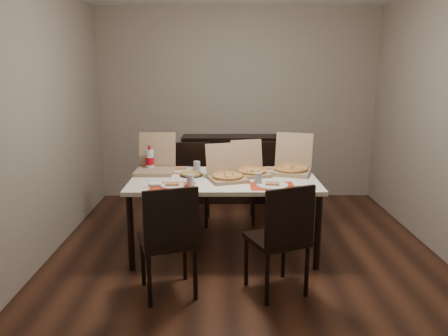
{
  "coord_description": "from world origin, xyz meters",
  "views": [
    {
      "loc": [
        -0.23,
        -4.05,
        1.8
      ],
      "look_at": [
        -0.2,
        0.07,
        0.85
      ],
      "focal_mm": 35.0,
      "sensor_mm": 36.0,
      "label": 1
    }
  ],
  "objects_px": {
    "chair_far_left": "(192,179)",
    "chair_far_right": "(268,178)",
    "sideboard": "(238,168)",
    "dining_table": "(224,185)",
    "dip_bowl": "(238,171)",
    "chair_near_left": "(169,237)",
    "soda_bottle": "(150,160)",
    "pizza_box_center": "(226,174)",
    "chair_near_right": "(281,235)"
  },
  "relations": [
    {
      "from": "chair_far_left",
      "to": "chair_far_right",
      "type": "relative_size",
      "value": 1.0
    },
    {
      "from": "sideboard",
      "to": "dining_table",
      "type": "height_order",
      "value": "sideboard"
    },
    {
      "from": "chair_far_left",
      "to": "dip_bowl",
      "type": "relative_size",
      "value": 6.91
    },
    {
      "from": "dining_table",
      "to": "chair_near_left",
      "type": "bearing_deg",
      "value": -115.37
    },
    {
      "from": "chair_far_left",
      "to": "chair_far_right",
      "type": "distance_m",
      "value": 0.91
    },
    {
      "from": "dip_bowl",
      "to": "soda_bottle",
      "type": "xyz_separation_m",
      "value": [
        -0.91,
        0.07,
        0.1
      ]
    },
    {
      "from": "chair_near_left",
      "to": "chair_far_right",
      "type": "xyz_separation_m",
      "value": [
        0.97,
        1.86,
        0.0
      ]
    },
    {
      "from": "chair_near_left",
      "to": "dining_table",
      "type": "bearing_deg",
      "value": 64.63
    },
    {
      "from": "dining_table",
      "to": "dip_bowl",
      "type": "bearing_deg",
      "value": 58.42
    },
    {
      "from": "pizza_box_center",
      "to": "soda_bottle",
      "type": "bearing_deg",
      "value": 154.58
    },
    {
      "from": "dining_table",
      "to": "soda_bottle",
      "type": "relative_size",
      "value": 6.75
    },
    {
      "from": "sideboard",
      "to": "soda_bottle",
      "type": "distance_m",
      "value": 1.76
    },
    {
      "from": "dining_table",
      "to": "chair_far_left",
      "type": "bearing_deg",
      "value": 112.91
    },
    {
      "from": "chair_near_left",
      "to": "chair_far_left",
      "type": "bearing_deg",
      "value": 87.94
    },
    {
      "from": "pizza_box_center",
      "to": "soda_bottle",
      "type": "relative_size",
      "value": 1.68
    },
    {
      "from": "dining_table",
      "to": "chair_far_right",
      "type": "distance_m",
      "value": 1.09
    },
    {
      "from": "pizza_box_center",
      "to": "soda_bottle",
      "type": "distance_m",
      "value": 0.88
    },
    {
      "from": "chair_far_left",
      "to": "pizza_box_center",
      "type": "distance_m",
      "value": 1.07
    },
    {
      "from": "sideboard",
      "to": "dining_table",
      "type": "bearing_deg",
      "value": -96.67
    },
    {
      "from": "sideboard",
      "to": "soda_bottle",
      "type": "bearing_deg",
      "value": -124.55
    },
    {
      "from": "chair_near_left",
      "to": "chair_far_right",
      "type": "bearing_deg",
      "value": 62.5
    },
    {
      "from": "pizza_box_center",
      "to": "chair_far_right",
      "type": "bearing_deg",
      "value": 63.25
    },
    {
      "from": "sideboard",
      "to": "chair_near_left",
      "type": "height_order",
      "value": "chair_near_left"
    },
    {
      "from": "sideboard",
      "to": "dining_table",
      "type": "relative_size",
      "value": 0.83
    },
    {
      "from": "chair_far_left",
      "to": "pizza_box_center",
      "type": "bearing_deg",
      "value": -67.48
    },
    {
      "from": "chair_far_left",
      "to": "chair_far_right",
      "type": "bearing_deg",
      "value": 3.79
    },
    {
      "from": "dip_bowl",
      "to": "chair_far_right",
      "type": "bearing_deg",
      "value": 61.18
    },
    {
      "from": "chair_near_left",
      "to": "chair_far_right",
      "type": "height_order",
      "value": "same"
    },
    {
      "from": "chair_near_right",
      "to": "soda_bottle",
      "type": "relative_size",
      "value": 3.49
    },
    {
      "from": "pizza_box_center",
      "to": "chair_near_right",
      "type": "bearing_deg",
      "value": -62.8
    },
    {
      "from": "chair_near_left",
      "to": "chair_far_left",
      "type": "xyz_separation_m",
      "value": [
        0.06,
        1.8,
        0.0
      ]
    },
    {
      "from": "sideboard",
      "to": "chair_far_left",
      "type": "relative_size",
      "value": 1.61
    },
    {
      "from": "chair_near_right",
      "to": "chair_far_left",
      "type": "bearing_deg",
      "value": 114.74
    },
    {
      "from": "pizza_box_center",
      "to": "dip_bowl",
      "type": "height_order",
      "value": "pizza_box_center"
    },
    {
      "from": "sideboard",
      "to": "dip_bowl",
      "type": "distance_m",
      "value": 1.51
    },
    {
      "from": "chair_near_right",
      "to": "chair_far_left",
      "type": "xyz_separation_m",
      "value": [
        -0.82,
        1.77,
        0.0
      ]
    },
    {
      "from": "sideboard",
      "to": "pizza_box_center",
      "type": "relative_size",
      "value": 3.35
    },
    {
      "from": "chair_far_left",
      "to": "pizza_box_center",
      "type": "xyz_separation_m",
      "value": [
        0.39,
        -0.95,
        0.29
      ]
    },
    {
      "from": "chair_far_right",
      "to": "dip_bowl",
      "type": "xyz_separation_m",
      "value": [
        -0.39,
        -0.71,
        0.26
      ]
    },
    {
      "from": "chair_far_right",
      "to": "soda_bottle",
      "type": "distance_m",
      "value": 1.49
    },
    {
      "from": "sideboard",
      "to": "dining_table",
      "type": "distance_m",
      "value": 1.74
    },
    {
      "from": "sideboard",
      "to": "dip_bowl",
      "type": "height_order",
      "value": "sideboard"
    },
    {
      "from": "chair_far_left",
      "to": "chair_near_right",
      "type": "bearing_deg",
      "value": -65.26
    },
    {
      "from": "dining_table",
      "to": "chair_far_left",
      "type": "height_order",
      "value": "chair_far_left"
    },
    {
      "from": "dining_table",
      "to": "dip_bowl",
      "type": "relative_size",
      "value": 13.38
    },
    {
      "from": "chair_far_right",
      "to": "pizza_box_center",
      "type": "bearing_deg",
      "value": -116.75
    },
    {
      "from": "dining_table",
      "to": "chair_far_right",
      "type": "height_order",
      "value": "chair_far_right"
    },
    {
      "from": "pizza_box_center",
      "to": "soda_bottle",
      "type": "height_order",
      "value": "pizza_box_center"
    },
    {
      "from": "chair_near_right",
      "to": "chair_far_left",
      "type": "distance_m",
      "value": 1.95
    },
    {
      "from": "sideboard",
      "to": "chair_near_left",
      "type": "relative_size",
      "value": 1.61
    }
  ]
}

